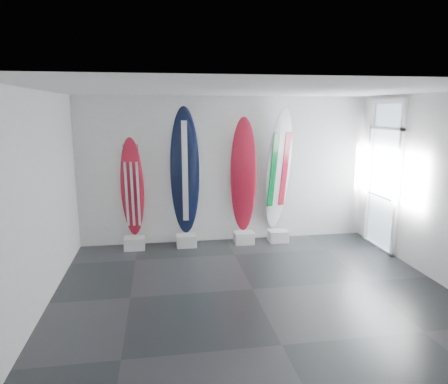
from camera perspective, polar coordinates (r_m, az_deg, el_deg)
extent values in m
plane|color=black|center=(6.48, 4.00, -13.44)|extent=(6.00, 6.00, 0.00)
plane|color=white|center=(5.89, 4.42, 14.09)|extent=(6.00, 6.00, 0.00)
plane|color=silver|center=(8.42, 0.31, 3.10)|extent=(6.00, 0.00, 6.00)
plane|color=silver|center=(3.71, 13.14, -8.21)|extent=(6.00, 0.00, 6.00)
plane|color=silver|center=(6.08, -24.53, -1.24)|extent=(0.00, 5.00, 5.00)
plane|color=silver|center=(7.30, 27.80, 0.45)|extent=(0.00, 5.00, 5.00)
cube|color=silver|center=(8.34, -12.44, -7.03)|extent=(0.40, 0.30, 0.24)
ellipsoid|color=maroon|center=(8.16, -12.73, 0.61)|extent=(0.47, 0.27, 1.99)
cube|color=silver|center=(8.34, -5.28, -6.80)|extent=(0.40, 0.30, 0.24)
ellipsoid|color=black|center=(8.11, -5.51, 2.85)|extent=(0.60, 0.25, 2.56)
cube|color=silver|center=(8.49, 2.80, -6.43)|extent=(0.40, 0.30, 0.24)
ellipsoid|color=maroon|center=(8.28, 2.75, 2.36)|extent=(0.56, 0.29, 2.36)
cube|color=silver|center=(8.66, 7.59, -6.14)|extent=(0.40, 0.30, 0.24)
ellipsoid|color=silver|center=(8.45, 7.65, 3.05)|extent=(0.68, 0.60, 2.54)
cube|color=silver|center=(8.61, -16.04, -5.02)|extent=(0.09, 0.02, 0.13)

